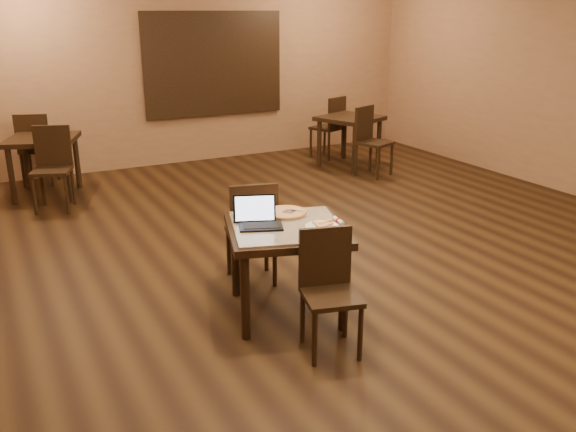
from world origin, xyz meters
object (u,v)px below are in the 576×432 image
other_table_b (43,147)px  other_table_a_chair_near (370,137)px  pizza_pan (286,214)px  other_table_a_chair_far (331,124)px  laptop (258,218)px  chair_main_near (328,283)px  other_table_b_chair_far (36,145)px  other_table_b_chair_near (53,163)px  chair_main_far (252,227)px  tiled_table (286,237)px  other_table_a (350,125)px

other_table_b → other_table_a_chair_near: bearing=6.8°
pizza_pan → other_table_a_chair_far: other_table_a_chair_far is taller
laptop → pizza_pan: (0.32, 0.14, -0.06)m
laptop → chair_main_near: bearing=-51.9°
other_table_b → other_table_b_chair_far: (-0.03, 0.61, -0.08)m
laptop → other_table_b_chair_near: other_table_b_chair_near is taller
laptop → other_table_b_chair_far: bearing=124.2°
other_table_a_chair_near → other_table_b_chair_near: (-4.44, 0.48, 0.00)m
chair_main_far → pizza_pan: size_ratio=2.57×
tiled_table → other_table_b_chair_near: 4.06m
tiled_table → other_table_a_chair_far: size_ratio=1.12×
other_table_a → other_table_b: bearing=152.3°
chair_main_far → other_table_a_chair_near: size_ratio=0.95×
other_table_a_chair_near → other_table_b_chair_far: 4.81m
other_table_a_chair_near → other_table_b_chair_far: (-4.50, 1.69, 0.00)m
chair_main_near → other_table_a_chair_near: 5.08m
chair_main_near → other_table_a_chair_far: (3.21, 5.20, 0.07)m
laptop → other_table_b: (-1.11, 4.35, -0.16)m
other_table_b_chair_near → other_table_b_chair_far: 1.21m
tiled_table → chair_main_near: bearing=-70.8°
laptop → other_table_b: laptop is taller
other_table_a_chair_far → other_table_b_chair_near: bearing=-12.4°
pizza_pan → other_table_b_chair_far: 5.04m
other_table_a_chair_near → other_table_b_chair_far: other_table_b_chair_far is taller
chair_main_near → other_table_b_chair_far: (-1.36, 5.68, 0.07)m
other_table_a_chair_near → other_table_b: other_table_a_chair_near is taller
other_table_a → other_table_b_chair_far: other_table_b_chair_far is taller
chair_main_near → other_table_a: (3.17, 4.60, 0.15)m
chair_main_far → chair_main_near: bearing=105.4°
chair_main_near → laptop: size_ratio=2.26×
chair_main_far → other_table_a: size_ratio=0.89×
tiled_table → chair_main_far: chair_main_far is taller
tiled_table → other_table_a: bearing=68.5°
laptop → other_table_b: 4.49m
chair_main_near → other_table_b_chair_near: (-1.30, 4.47, 0.07)m
other_table_a → pizza_pan: bearing=-151.1°
chair_main_far → other_table_b_chair_near: 3.47m
pizza_pan → other_table_a_chair_far: size_ratio=0.37×
other_table_b_chair_far → other_table_a: bearing=-173.0°
tiled_table → chair_main_near: chair_main_near is taller
chair_main_far → laptop: (-0.18, -0.51, 0.27)m
pizza_pan → other_table_a_chair_far: 5.34m
other_table_a_chair_far → chair_main_far: bearing=29.0°
chair_main_far → pizza_pan: chair_main_far is taller
tiled_table → other_table_b: bearing=123.7°
other_table_a_chair_near → other_table_a_chair_far: (0.07, 1.21, 0.00)m
chair_main_near → other_table_b_chair_far: bearing=118.0°
pizza_pan → other_table_a_chair_far: (3.11, 4.34, -0.19)m
pizza_pan → other_table_b_chair_near: size_ratio=0.37×
laptop → other_table_b: size_ratio=0.37×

